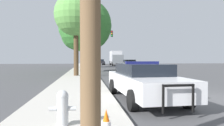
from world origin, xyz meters
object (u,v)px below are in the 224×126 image
police_car (144,80)px  tree_sidewalk_mid (85,25)px  car_background_distant (100,62)px  traffic_cone (106,125)px  box_truck (116,58)px  fire_hydrant (63,107)px  car_background_oncoming (129,64)px  tree_sidewalk_near (76,15)px  traffic_light (97,41)px  tree_sidewalk_far (77,35)px

police_car → tree_sidewalk_mid: bearing=-85.7°
car_background_distant → traffic_cone: (-2.93, -47.48, -0.30)m
box_truck → fire_hydrant: bearing=81.9°
police_car → fire_hydrant: police_car is taller
car_background_oncoming → box_truck: 15.92m
fire_hydrant → tree_sidewalk_near: tree_sidewalk_near is taller
box_truck → tree_sidewalk_mid: 24.41m
traffic_light → tree_sidewalk_far: tree_sidewalk_far is taller
fire_hydrant → tree_sidewalk_far: tree_sidewalk_far is taller
car_background_distant → tree_sidewalk_far: bearing=-111.9°
traffic_light → tree_sidewalk_near: size_ratio=0.81×
traffic_light → box_truck: bearing=72.9°
traffic_cone → box_truck: bearing=81.9°
fire_hydrant → car_background_distant: (3.79, 46.46, 0.18)m
box_truck → tree_sidewalk_near: (-7.49, -29.66, 3.56)m
tree_sidewalk_near → tree_sidewalk_mid: size_ratio=0.85×
box_truck → tree_sidewalk_mid: (-6.76, -23.18, 3.66)m
car_background_distant → tree_sidewalk_mid: tree_sidewalk_mid is taller
police_car → car_background_distant: 43.13m
fire_hydrant → tree_sidewalk_far: (-1.02, 31.73, 4.93)m
police_car → fire_hydrant: (-2.72, -3.34, -0.21)m
tree_sidewalk_far → traffic_cone: tree_sidewalk_far is taller
car_background_distant → tree_sidewalk_near: tree_sidewalk_near is taller
car_background_oncoming → tree_sidewalk_mid: tree_sidewalk_mid is taller
car_background_oncoming → box_truck: size_ratio=0.54×
tree_sidewalk_mid → traffic_cone: (0.45, -21.37, -4.94)m
car_background_distant → tree_sidewalk_far: 16.21m
police_car → box_truck: 40.44m
traffic_light → tree_sidewalk_near: tree_sidewalk_near is taller
fire_hydrant → car_background_distant: bearing=85.3°
tree_sidewalk_far → tree_sidewalk_mid: bearing=-82.8°
fire_hydrant → box_truck: bearing=80.6°
car_background_distant → box_truck: 4.59m
fire_hydrant → tree_sidewalk_near: (-0.32, 13.86, 4.73)m
tree_sidewalk_near → traffic_light: bearing=79.6°
traffic_light → box_truck: 17.42m
police_car → box_truck: size_ratio=0.69×
box_truck → tree_sidewalk_far: bearing=56.5°
car_background_oncoming → tree_sidewalk_near: size_ratio=0.60×
tree_sidewalk_near → police_car: bearing=-73.9°
traffic_cone → tree_sidewalk_near: bearing=94.5°
traffic_cone → fire_hydrant: bearing=130.3°
box_truck → tree_sidewalk_near: tree_sidewalk_near is taller
traffic_light → car_background_oncoming: size_ratio=1.33×
box_truck → tree_sidewalk_near: 30.80m
car_background_distant → box_truck: size_ratio=0.52×
tree_sidewalk_near → fire_hydrant: bearing=-88.7°
traffic_light → tree_sidewalk_far: size_ratio=0.72×
car_background_distant → traffic_light: bearing=-98.8°
tree_sidewalk_near → traffic_cone: 15.69m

